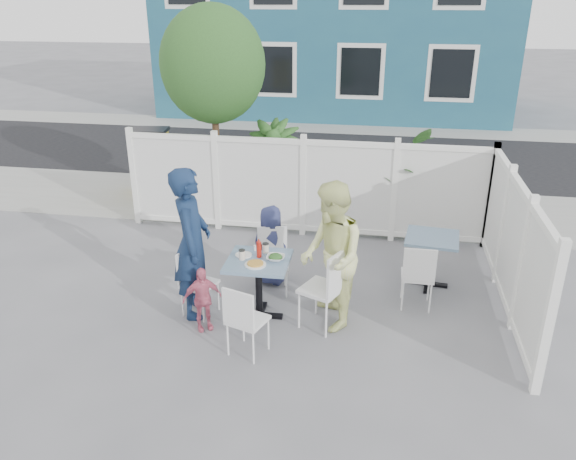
% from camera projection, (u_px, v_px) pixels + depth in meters
% --- Properties ---
extents(ground, '(80.00, 80.00, 0.00)m').
position_uv_depth(ground, '(267.00, 305.00, 7.20)').
color(ground, slate).
extents(near_sidewalk, '(24.00, 2.60, 0.01)m').
position_uv_depth(near_sidewalk, '(308.00, 205.00, 10.65)').
color(near_sidewalk, gray).
rests_on(near_sidewalk, ground).
extents(street, '(24.00, 5.00, 0.01)m').
position_uv_depth(street, '(329.00, 154.00, 14.01)').
color(street, black).
rests_on(street, ground).
extents(far_sidewalk, '(24.00, 1.60, 0.01)m').
position_uv_depth(far_sidewalk, '(340.00, 128.00, 16.83)').
color(far_sidewalk, gray).
rests_on(far_sidewalk, ground).
extents(building, '(11.00, 6.00, 6.00)m').
position_uv_depth(building, '(338.00, 17.00, 18.83)').
color(building, navy).
rests_on(building, ground).
extents(fence_back, '(5.86, 0.08, 1.60)m').
position_uv_depth(fence_back, '(303.00, 189.00, 9.06)').
color(fence_back, white).
rests_on(fence_back, ground).
extents(fence_right, '(0.08, 3.66, 1.60)m').
position_uv_depth(fence_right, '(512.00, 248.00, 6.96)').
color(fence_right, white).
rests_on(fence_right, ground).
extents(tree, '(1.80, 1.62, 3.59)m').
position_uv_depth(tree, '(212.00, 65.00, 9.45)').
color(tree, '#382316').
rests_on(tree, ground).
extents(utility_cabinet, '(0.72, 0.56, 1.23)m').
position_uv_depth(utility_cabinet, '(152.00, 163.00, 11.11)').
color(utility_cabinet, gold).
rests_on(utility_cabinet, ground).
extents(potted_shrub_a, '(1.08, 1.08, 1.72)m').
position_uv_depth(potted_shrub_a, '(271.00, 170.00, 9.78)').
color(potted_shrub_a, '#284C1F').
rests_on(potted_shrub_a, ground).
extents(potted_shrub_b, '(1.37, 1.55, 1.61)m').
position_uv_depth(potted_shrub_b, '(391.00, 181.00, 9.37)').
color(potted_shrub_b, '#284C1F').
rests_on(potted_shrub_b, ground).
extents(main_table, '(0.75, 0.75, 0.78)m').
position_uv_depth(main_table, '(259.00, 273.00, 6.73)').
color(main_table, '#3E5C7E').
rests_on(main_table, ground).
extents(spare_table, '(0.75, 0.75, 0.72)m').
position_uv_depth(spare_table, '(431.00, 248.00, 7.50)').
color(spare_table, '#3E5C7E').
rests_on(spare_table, ground).
extents(chair_left, '(0.46, 0.47, 0.84)m').
position_uv_depth(chair_left, '(194.00, 277.00, 6.88)').
color(chair_left, white).
rests_on(chair_left, ground).
extents(chair_right, '(0.59, 0.60, 1.01)m').
position_uv_depth(chair_right, '(328.00, 284.00, 6.51)').
color(chair_right, white).
rests_on(chair_right, ground).
extents(chair_back, '(0.47, 0.46, 0.87)m').
position_uv_depth(chair_back, '(273.00, 255.00, 7.41)').
color(chair_back, white).
rests_on(chair_back, ground).
extents(chair_near, '(0.49, 0.48, 0.85)m').
position_uv_depth(chair_near, '(244.00, 317.00, 6.02)').
color(chair_near, white).
rests_on(chair_near, ground).
extents(chair_spare, '(0.40, 0.38, 0.87)m').
position_uv_depth(chair_spare, '(418.00, 273.00, 6.95)').
color(chair_spare, white).
rests_on(chair_spare, ground).
extents(man, '(0.58, 0.76, 1.88)m').
position_uv_depth(man, '(192.00, 243.00, 6.71)').
color(man, '#142646').
rests_on(man, ground).
extents(woman, '(0.91, 1.03, 1.78)m').
position_uv_depth(woman, '(331.00, 257.00, 6.48)').
color(woman, '#DCE94D').
rests_on(woman, ground).
extents(boy, '(0.62, 0.48, 1.12)m').
position_uv_depth(boy, '(271.00, 245.00, 7.58)').
color(boy, navy).
rests_on(boy, ground).
extents(toddler, '(0.50, 0.42, 0.80)m').
position_uv_depth(toddler, '(202.00, 299.00, 6.56)').
color(toddler, '#D66480').
rests_on(toddler, ground).
extents(plate_main, '(0.25, 0.25, 0.02)m').
position_uv_depth(plate_main, '(255.00, 265.00, 6.52)').
color(plate_main, white).
rests_on(plate_main, main_table).
extents(plate_side, '(0.20, 0.20, 0.01)m').
position_uv_depth(plate_side, '(244.00, 255.00, 6.76)').
color(plate_side, white).
rests_on(plate_side, main_table).
extents(salad_bowl, '(0.22, 0.22, 0.05)m').
position_uv_depth(salad_bowl, '(276.00, 258.00, 6.64)').
color(salad_bowl, white).
rests_on(salad_bowl, main_table).
extents(coffee_cup_a, '(0.07, 0.07, 0.11)m').
position_uv_depth(coffee_cup_a, '(242.00, 255.00, 6.65)').
color(coffee_cup_a, beige).
rests_on(coffee_cup_a, main_table).
extents(coffee_cup_b, '(0.08, 0.08, 0.11)m').
position_uv_depth(coffee_cup_b, '(266.00, 248.00, 6.82)').
color(coffee_cup_b, beige).
rests_on(coffee_cup_b, main_table).
extents(ketchup_bottle, '(0.06, 0.06, 0.19)m').
position_uv_depth(ketchup_bottle, '(259.00, 250.00, 6.69)').
color(ketchup_bottle, '#A9190E').
rests_on(ketchup_bottle, main_table).
extents(salt_shaker, '(0.03, 0.03, 0.07)m').
position_uv_depth(salt_shaker, '(255.00, 248.00, 6.88)').
color(salt_shaker, white).
rests_on(salt_shaker, main_table).
extents(pepper_shaker, '(0.03, 0.03, 0.07)m').
position_uv_depth(pepper_shaker, '(261.00, 247.00, 6.90)').
color(pepper_shaker, black).
rests_on(pepper_shaker, main_table).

